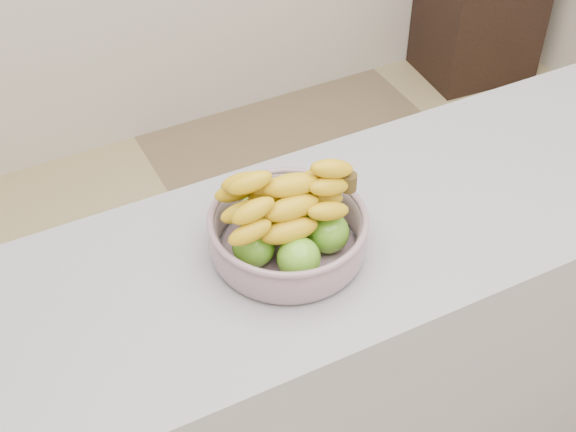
% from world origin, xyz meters
% --- Properties ---
extents(counter, '(2.00, 0.60, 0.90)m').
position_xyz_m(counter, '(0.00, 0.24, 0.45)').
color(counter, '#9899A0').
rests_on(counter, ground).
extents(fruit_bowl, '(0.33, 0.33, 0.20)m').
position_xyz_m(fruit_bowl, '(-0.14, 0.24, 0.96)').
color(fruit_bowl, '#9BA7BA').
rests_on(fruit_bowl, counter).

